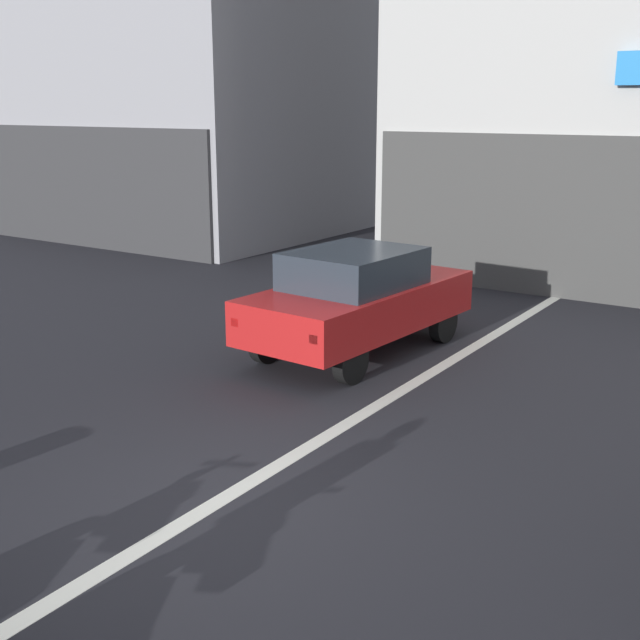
% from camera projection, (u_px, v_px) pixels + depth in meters
% --- Properties ---
extents(ground_plane, '(120.00, 120.00, 0.00)m').
position_uv_depth(ground_plane, '(215.00, 504.00, 7.89)').
color(ground_plane, '#232328').
extents(lane_centre_line, '(0.20, 18.00, 0.01)m').
position_uv_depth(lane_centre_line, '(466.00, 352.00, 12.72)').
color(lane_centre_line, silver).
rests_on(lane_centre_line, ground).
extents(building_corner_left, '(8.75, 9.84, 13.55)m').
position_uv_depth(building_corner_left, '(206.00, 1.00, 24.23)').
color(building_corner_left, '#9E9EA3').
rests_on(building_corner_left, ground).
extents(car_red_crossing_near, '(2.05, 4.21, 1.64)m').
position_uv_depth(car_red_crossing_near, '(358.00, 297.00, 12.49)').
color(car_red_crossing_near, black).
rests_on(car_red_crossing_near, ground).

